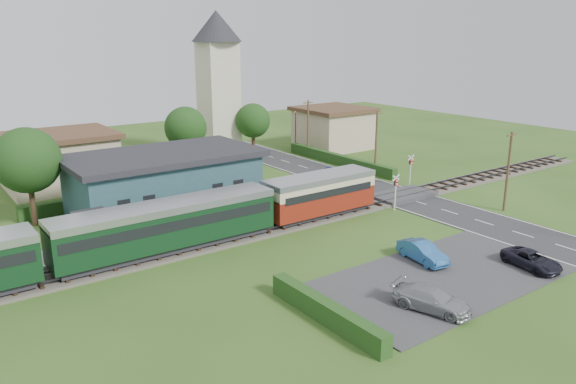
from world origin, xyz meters
TOP-DOWN VIEW (x-y plane):
  - ground at (0.00, 0.00)m, footprint 120.00×120.00m
  - railway_track at (0.00, 2.00)m, footprint 76.00×3.20m
  - road at (10.00, 0.00)m, footprint 6.00×70.00m
  - car_park at (-1.50, -12.00)m, footprint 17.00×9.00m
  - crossing_deck at (10.00, 2.00)m, footprint 6.20×3.40m
  - platform at (-10.00, 5.20)m, footprint 30.00×3.00m
  - equipment_hut at (-18.00, 5.20)m, footprint 2.30×2.30m
  - station_building at (-10.00, 10.99)m, footprint 16.00×9.00m
  - train at (-16.95, 2.00)m, footprint 43.20×2.90m
  - church_tower at (5.00, 28.00)m, footprint 6.00×6.00m
  - house_west at (-15.00, 25.00)m, footprint 10.80×8.80m
  - house_east at (20.00, 24.00)m, footprint 8.80×8.80m
  - hedge_carpark at (-11.00, -12.00)m, footprint 0.80×9.00m
  - hedge_roadside at (14.20, 16.00)m, footprint 0.80×18.00m
  - hedge_station at (-10.00, 15.50)m, footprint 22.00×0.80m
  - tree_a at (-20.00, 14.00)m, footprint 5.20×5.20m
  - tree_b at (-2.00, 23.00)m, footprint 4.60×4.60m
  - tree_c at (8.00, 25.00)m, footprint 4.20×4.20m
  - utility_pole_b at (14.20, -6.00)m, footprint 1.40×0.22m
  - utility_pole_c at (14.20, 10.00)m, footprint 1.40×0.22m
  - utility_pole_d at (14.20, 22.00)m, footprint 1.40×0.22m
  - crossing_signal_near at (6.40, -0.41)m, footprint 0.84×0.28m
  - crossing_signal_far at (13.60, 4.39)m, footprint 0.84×0.28m
  - streetlamp_east at (16.00, 27.00)m, footprint 0.30×0.30m
  - car_on_road at (9.98, 12.16)m, footprint 3.14×1.32m
  - car_park_blue at (-0.45, -9.50)m, footprint 1.93×4.16m
  - car_park_silver at (-5.45, -14.50)m, footprint 3.13×4.80m
  - car_park_dark at (4.50, -14.50)m, footprint 2.40×4.26m
  - pedestrian_near at (-2.81, 4.95)m, footprint 0.76×0.58m
  - pedestrian_far at (-15.33, 4.72)m, footprint 0.70×0.83m

SIDE VIEW (x-z plane):
  - ground at x=0.00m, z-range 0.00..0.00m
  - road at x=10.00m, z-range 0.00..0.05m
  - car_park at x=-1.50m, z-range 0.00..0.08m
  - railway_track at x=0.00m, z-range -0.13..0.36m
  - crossing_deck at x=10.00m, z-range 0.00..0.45m
  - platform at x=-10.00m, z-range 0.00..0.45m
  - car_on_road at x=9.98m, z-range 0.05..1.11m
  - hedge_carpark at x=-11.00m, z-range 0.00..1.20m
  - hedge_roadside at x=14.20m, z-range 0.00..1.20m
  - car_park_dark at x=4.50m, z-range 0.08..1.20m
  - hedge_station at x=-10.00m, z-range 0.00..1.30m
  - car_park_silver at x=-5.45m, z-range 0.08..1.37m
  - car_park_blue at x=-0.45m, z-range 0.08..1.40m
  - pedestrian_far at x=-15.33m, z-range 0.45..1.98m
  - pedestrian_near at x=-2.81m, z-range 0.45..2.31m
  - equipment_hut at x=-18.00m, z-range 0.47..3.02m
  - crossing_signal_near at x=6.40m, z-range 0.50..3.78m
  - crossing_signal_far at x=13.60m, z-range 0.50..3.78m
  - train at x=-16.95m, z-range 0.48..3.88m
  - station_building at x=-10.00m, z-range 0.04..5.34m
  - house_west at x=-15.00m, z-range 0.04..5.54m
  - house_east at x=20.00m, z-range 0.05..5.55m
  - streetlamp_east at x=16.00m, z-range 0.46..5.62m
  - utility_pole_b at x=14.20m, z-range 0.13..7.13m
  - utility_pole_c at x=14.20m, z-range 0.13..7.13m
  - utility_pole_d at x=14.20m, z-range 0.13..7.13m
  - tree_c at x=8.00m, z-range 1.26..8.04m
  - tree_b at x=-2.00m, z-range 1.35..8.69m
  - tree_a at x=-20.00m, z-range 1.38..9.38m
  - church_tower at x=5.00m, z-range 1.43..19.03m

